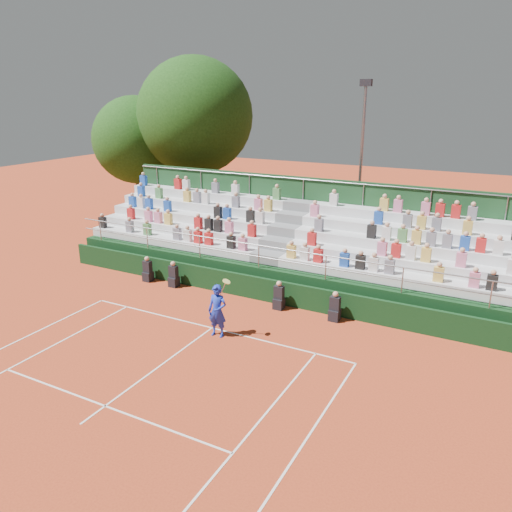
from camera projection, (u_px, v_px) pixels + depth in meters
The scene contains 8 objects.
ground at pixel (212, 328), 18.48m from camera, with size 90.00×90.00×0.00m, color #B33E1D.
courtside_wall at pixel (253, 287), 21.01m from camera, with size 20.00×0.15×1.00m, color black.
line_officials at pixel (228, 287), 21.06m from camera, with size 9.44×0.40×1.19m.
grandstand at pixel (285, 253), 23.54m from camera, with size 20.00×5.20×4.40m.
tennis_player at pixel (217, 311), 17.61m from camera, with size 0.90×0.51×2.22m.
tree_west at pixel (136, 140), 32.70m from camera, with size 5.66×5.66×8.19m.
tree_east at pixel (195, 116), 31.20m from camera, with size 7.24×7.24×10.54m.
floodlight_mast at pixel (361, 155), 26.35m from camera, with size 0.60×0.25×8.97m.
Camera 1 is at (9.26, -14.03, 8.29)m, focal length 35.00 mm.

